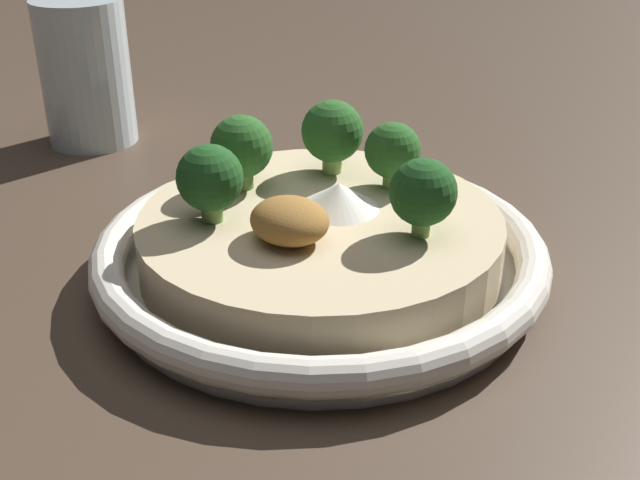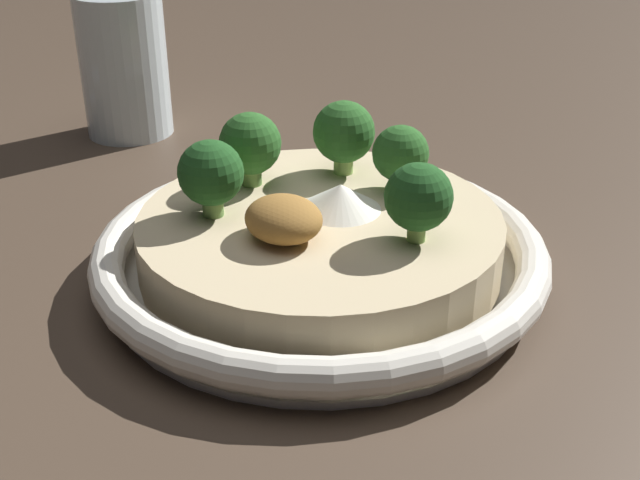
{
  "view_description": "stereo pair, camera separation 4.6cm",
  "coord_description": "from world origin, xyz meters",
  "px_view_note": "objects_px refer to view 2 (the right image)",
  "views": [
    {
      "loc": [
        -0.3,
        0.28,
        0.24
      ],
      "look_at": [
        0.0,
        0.0,
        0.02
      ],
      "focal_mm": 45.0,
      "sensor_mm": 36.0,
      "label": 1
    },
    {
      "loc": [
        -0.33,
        0.24,
        0.24
      ],
      "look_at": [
        0.0,
        0.0,
        0.02
      ],
      "focal_mm": 45.0,
      "sensor_mm": 36.0,
      "label": 2
    }
  ],
  "objects_px": {
    "broccoli_back": "(211,174)",
    "broccoli_back_right": "(250,145)",
    "risotto_bowl": "(320,249)",
    "broccoli_front": "(404,156)",
    "broccoli_left": "(418,198)",
    "drinking_glass": "(124,66)",
    "broccoli_front_right": "(344,133)"
  },
  "relations": [
    {
      "from": "risotto_bowl",
      "to": "broccoli_back",
      "type": "bearing_deg",
      "value": 52.9
    },
    {
      "from": "risotto_bowl",
      "to": "broccoli_back_right",
      "type": "xyz_separation_m",
      "value": [
        0.06,
        0.01,
        0.05
      ]
    },
    {
      "from": "broccoli_front",
      "to": "risotto_bowl",
      "type": "bearing_deg",
      "value": 87.17
    },
    {
      "from": "broccoli_front",
      "to": "drinking_glass",
      "type": "xyz_separation_m",
      "value": [
        0.3,
        0.04,
        -0.01
      ]
    },
    {
      "from": "risotto_bowl",
      "to": "broccoli_front",
      "type": "relative_size",
      "value": 6.43
    },
    {
      "from": "broccoli_back_right",
      "to": "drinking_glass",
      "type": "xyz_separation_m",
      "value": [
        0.24,
        -0.02,
        -0.01
      ]
    },
    {
      "from": "risotto_bowl",
      "to": "broccoli_front",
      "type": "distance_m",
      "value": 0.07
    },
    {
      "from": "risotto_bowl",
      "to": "drinking_glass",
      "type": "distance_m",
      "value": 0.3
    },
    {
      "from": "risotto_bowl",
      "to": "broccoli_left",
      "type": "bearing_deg",
      "value": -156.83
    },
    {
      "from": "broccoli_back",
      "to": "drinking_glass",
      "type": "xyz_separation_m",
      "value": [
        0.26,
        -0.06,
        -0.01
      ]
    },
    {
      "from": "drinking_glass",
      "to": "broccoli_back",
      "type": "bearing_deg",
      "value": 166.14
    },
    {
      "from": "broccoli_front_right",
      "to": "drinking_glass",
      "type": "xyz_separation_m",
      "value": [
        0.26,
        0.03,
        -0.01
      ]
    },
    {
      "from": "broccoli_front_right",
      "to": "broccoli_front",
      "type": "bearing_deg",
      "value": -167.09
    },
    {
      "from": "broccoli_left",
      "to": "risotto_bowl",
      "type": "bearing_deg",
      "value": 23.17
    },
    {
      "from": "broccoli_back",
      "to": "broccoli_back_right",
      "type": "distance_m",
      "value": 0.05
    },
    {
      "from": "broccoli_back_right",
      "to": "broccoli_left",
      "type": "bearing_deg",
      "value": -165.05
    },
    {
      "from": "broccoli_front_right",
      "to": "broccoli_back_right",
      "type": "height_order",
      "value": "broccoli_front_right"
    },
    {
      "from": "broccoli_front",
      "to": "broccoli_back_right",
      "type": "bearing_deg",
      "value": 46.34
    },
    {
      "from": "broccoli_front",
      "to": "broccoli_front_right",
      "type": "bearing_deg",
      "value": 12.91
    },
    {
      "from": "broccoli_front",
      "to": "broccoli_back_right",
      "type": "xyz_separation_m",
      "value": [
        0.06,
        0.07,
        0.0
      ]
    },
    {
      "from": "broccoli_left",
      "to": "broccoli_back",
      "type": "distance_m",
      "value": 0.12
    },
    {
      "from": "risotto_bowl",
      "to": "broccoli_back_right",
      "type": "distance_m",
      "value": 0.08
    },
    {
      "from": "broccoli_left",
      "to": "broccoli_back_right",
      "type": "height_order",
      "value": "broccoli_back_right"
    },
    {
      "from": "broccoli_left",
      "to": "drinking_glass",
      "type": "xyz_separation_m",
      "value": [
        0.35,
        0.01,
        -0.01
      ]
    },
    {
      "from": "broccoli_left",
      "to": "broccoli_back_right",
      "type": "xyz_separation_m",
      "value": [
        0.12,
        0.03,
        0.0
      ]
    },
    {
      "from": "broccoli_back_right",
      "to": "broccoli_front",
      "type": "bearing_deg",
      "value": -133.66
    },
    {
      "from": "broccoli_front",
      "to": "broccoli_back",
      "type": "bearing_deg",
      "value": 69.87
    },
    {
      "from": "broccoli_left",
      "to": "broccoli_back",
      "type": "xyz_separation_m",
      "value": [
        0.09,
        0.07,
        0.0
      ]
    },
    {
      "from": "broccoli_left",
      "to": "broccoli_front",
      "type": "distance_m",
      "value": 0.06
    },
    {
      "from": "risotto_bowl",
      "to": "broccoli_front",
      "type": "xyz_separation_m",
      "value": [
        -0.0,
        -0.06,
        0.04
      ]
    },
    {
      "from": "broccoli_back",
      "to": "broccoli_back_right",
      "type": "xyz_separation_m",
      "value": [
        0.02,
        -0.04,
        0.0
      ]
    },
    {
      "from": "risotto_bowl",
      "to": "broccoli_back_right",
      "type": "bearing_deg",
      "value": 6.97
    }
  ]
}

